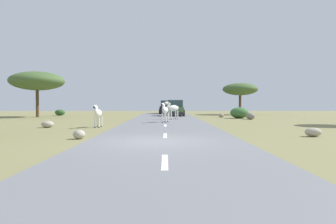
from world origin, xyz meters
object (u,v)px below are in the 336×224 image
zebra_1 (173,108)px  rock_3 (250,116)px  car_1 (167,108)px  tree_3 (240,89)px  zebra_2 (98,114)px  rock_4 (79,134)px  rock_1 (221,115)px  rock_2 (313,132)px  zebra_0 (165,110)px  rock_0 (47,124)px  bush_0 (239,113)px  car_0 (175,109)px  tree_2 (37,81)px  bush_2 (60,112)px

zebra_1 → rock_3: 7.03m
car_1 → tree_3: tree_3 is taller
zebra_2 → rock_4: 6.05m
rock_1 → rock_2: size_ratio=0.77×
rock_2 → zebra_1: bearing=113.7°
zebra_0 → rock_0: bearing=45.2°
car_1 → bush_0: 13.55m
car_0 → rock_4: car_0 is taller
rock_0 → bush_0: bearing=37.9°
tree_3 → bush_0: bearing=-103.9°
zebra_2 → tree_2: tree_2 is taller
zebra_2 → car_0: (5.19, 15.72, 0.01)m
zebra_0 → zebra_2: 5.73m
car_0 → bush_2: car_0 is taller
zebra_1 → car_0: bearing=-41.4°
zebra_1 → rock_2: (5.89, -13.39, -0.81)m
rock_0 → rock_2: 14.47m
rock_0 → rock_4: 6.82m
zebra_0 → car_0: car_0 is taller
rock_1 → rock_4: (-9.22, -18.66, -0.01)m
tree_2 → car_0: bearing=8.5°
rock_3 → rock_2: bearing=-94.4°
rock_0 → rock_4: (3.53, -5.84, -0.01)m
rock_1 → rock_2: bearing=-87.3°
zebra_2 → bush_0: bearing=-133.7°
tree_2 → bush_0: bearing=-7.5°
rock_0 → car_1: bearing=72.2°
rock_1 → zebra_0: bearing=-123.6°
rock_2 → rock_3: size_ratio=0.85×
rock_3 → zebra_2: bearing=-143.0°
tree_2 → rock_4: size_ratio=11.00×
tree_2 → rock_4: 22.16m
bush_0 → car_1: bearing=120.3°
rock_2 → rock_1: bearing=92.7°
tree_3 → rock_3: tree_3 is taller
rock_2 → rock_4: size_ratio=1.43×
bush_0 → rock_2: bearing=-92.1°
car_0 → car_1: (-0.86, 6.84, 0.00)m
zebra_2 → tree_2: size_ratio=0.27×
zebra_1 → car_1: 14.33m
zebra_1 → tree_2: 15.20m
car_1 → rock_0: size_ratio=6.09×
zebra_1 → zebra_2: zebra_1 is taller
rock_2 → zebra_0: bearing=125.5°
zebra_0 → car_0: size_ratio=0.35×
car_1 → tree_2: tree_2 is taller
bush_0 → bush_2: bearing=160.7°
car_0 → bush_0: (5.98, -4.85, -0.32)m
bush_2 → tree_2: bearing=-102.3°
car_0 → bush_0: bearing=143.2°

